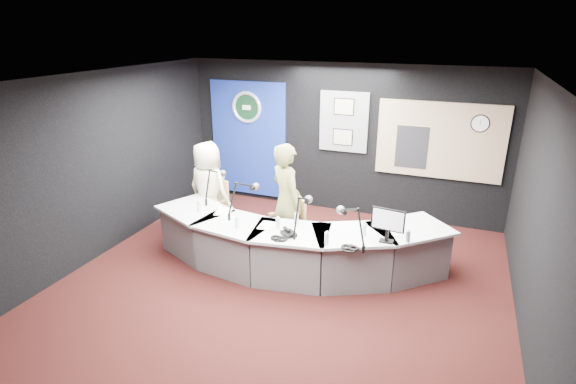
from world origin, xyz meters
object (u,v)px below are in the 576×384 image
at_px(armchair_left, 210,206).
at_px(person_man, 208,190).
at_px(broadcast_desk, 291,245).
at_px(armchair_right, 286,227).
at_px(person_woman, 286,202).

distance_m(armchair_left, person_man, 0.29).
bearing_deg(broadcast_desk, armchair_right, 122.29).
distance_m(armchair_left, armchair_right, 1.53).
relative_size(person_man, person_woman, 0.90).
height_order(broadcast_desk, person_woman, person_woman).
bearing_deg(broadcast_desk, person_woman, 122.29).
bearing_deg(person_woman, armchair_right, 154.23).
bearing_deg(person_woman, person_man, 28.38).
distance_m(broadcast_desk, person_man, 1.86).
xyz_separation_m(broadcast_desk, armchair_left, (-1.71, 0.57, 0.15)).
relative_size(armchair_right, person_man, 0.59).
xyz_separation_m(armchair_right, person_man, (-1.50, 0.25, 0.33)).
distance_m(armchair_right, person_woman, 0.42).
relative_size(broadcast_desk, person_man, 2.74).
relative_size(armchair_right, person_woman, 0.54).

